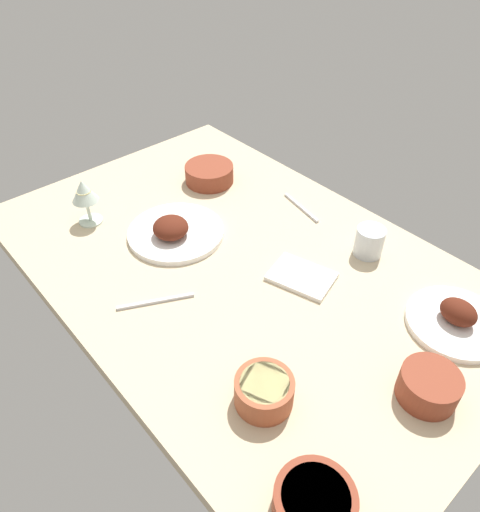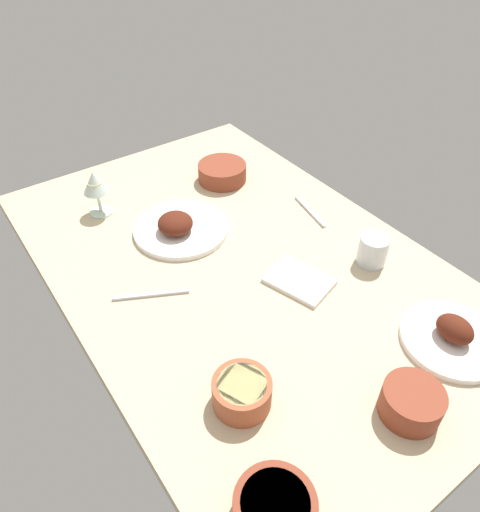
{
  "view_description": "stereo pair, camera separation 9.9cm",
  "coord_description": "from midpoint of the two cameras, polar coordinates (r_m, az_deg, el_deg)",
  "views": [
    {
      "loc": [
        71.36,
        -63.13,
        88.88
      ],
      "look_at": [
        0.0,
        0.0,
        6.0
      ],
      "focal_mm": 33.42,
      "sensor_mm": 36.0,
      "label": 1
    },
    {
      "loc": [
        77.51,
        -55.42,
        88.88
      ],
      "look_at": [
        0.0,
        0.0,
        6.0
      ],
      "focal_mm": 33.42,
      "sensor_mm": 36.0,
      "label": 2
    }
  ],
  "objects": [
    {
      "name": "bowl_potatoes",
      "position": [
        0.97,
        3.25,
        -16.06
      ],
      "size": [
        11.91,
        11.91,
        6.39
      ],
      "color": "#A35133",
      "rests_on": "dining_table"
    },
    {
      "name": "bowl_sauce",
      "position": [
        1.03,
        22.59,
        -15.93
      ],
      "size": [
        12.04,
        12.04,
        6.48
      ],
      "color": "brown",
      "rests_on": "dining_table"
    },
    {
      "name": "dining_table",
      "position": [
        1.29,
        2.19,
        -1.42
      ],
      "size": [
        140.0,
        90.0,
        4.0
      ],
      "primitive_type": "cube",
      "color": "#C6B28E",
      "rests_on": "ground"
    },
    {
      "name": "folded_napkin",
      "position": [
        1.23,
        9.39,
        -3.03
      ],
      "size": [
        18.54,
        15.56,
        1.2
      ],
      "primitive_type": "cube",
      "rotation": [
        0.0,
        0.0,
        0.29
      ],
      "color": "white",
      "rests_on": "dining_table"
    },
    {
      "name": "wine_glass",
      "position": [
        1.44,
        -15.09,
        8.21
      ],
      "size": [
        7.6,
        7.6,
        14.0
      ],
      "color": "silver",
      "rests_on": "dining_table"
    },
    {
      "name": "bowl_cream",
      "position": [
        0.88,
        7.79,
        -27.95
      ],
      "size": [
        13.82,
        13.82,
        5.73
      ],
      "color": "brown",
      "rests_on": "dining_table"
    },
    {
      "name": "plate_near_viewer",
      "position": [
        1.19,
        26.34,
        -8.76
      ],
      "size": [
        22.77,
        22.77,
        7.11
      ],
      "color": "white",
      "rests_on": "dining_table"
    },
    {
      "name": "spoon_loose",
      "position": [
        1.47,
        10.27,
        5.23
      ],
      "size": [
        16.6,
        4.17,
        0.8
      ],
      "primitive_type": "cube",
      "rotation": [
        0.0,
        0.0,
        6.09
      ],
      "color": "silver",
      "rests_on": "dining_table"
    },
    {
      "name": "plate_far_side",
      "position": [
        1.37,
        -5.23,
        3.43
      ],
      "size": [
        27.38,
        27.38,
        6.98
      ],
      "color": "white",
      "rests_on": "dining_table"
    },
    {
      "name": "fork_loose",
      "position": [
        1.19,
        -8.27,
        -4.71
      ],
      "size": [
        9.35,
        17.26,
        0.8
      ],
      "primitive_type": "cube",
      "rotation": [
        0.0,
        0.0,
        4.24
      ],
      "color": "silver",
      "rests_on": "dining_table"
    },
    {
      "name": "water_tumbler",
      "position": [
        1.31,
        17.71,
        0.6
      ],
      "size": [
        7.73,
        7.73,
        8.15
      ],
      "primitive_type": "cylinder",
      "color": "silver",
      "rests_on": "dining_table"
    },
    {
      "name": "bowl_onions",
      "position": [
        1.59,
        -0.34,
        10.01
      ],
      "size": [
        15.82,
        15.82,
        5.78
      ],
      "color": "brown",
      "rests_on": "dining_table"
    }
  ]
}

